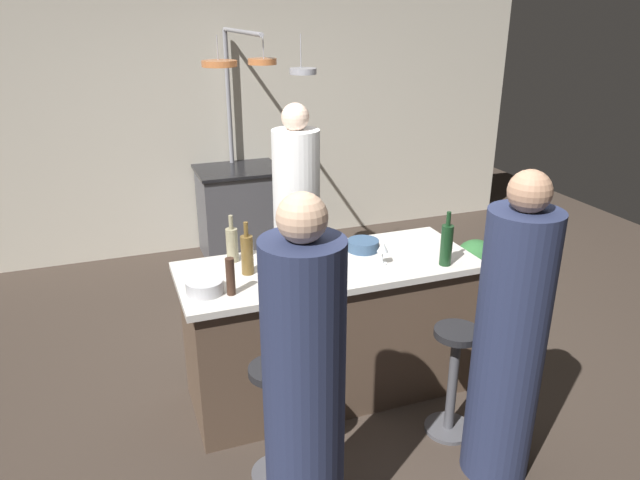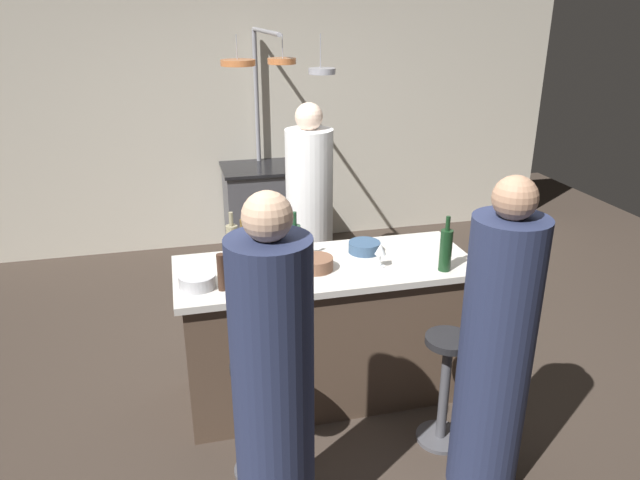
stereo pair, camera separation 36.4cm
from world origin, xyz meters
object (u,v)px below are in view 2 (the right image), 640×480
at_px(stove_range, 264,210).
at_px(wine_glass_by_chef, 380,250).
at_px(bar_stool_right, 445,384).
at_px(guest_right, 495,355).
at_px(potted_plant, 494,272).
at_px(mixing_bowl_wooden, 316,263).
at_px(wine_bottle_red, 446,249).
at_px(wine_glass_near_right_guest, 289,237).
at_px(mixing_bowl_blue, 364,247).
at_px(pepper_mill, 222,272).
at_px(guest_left, 273,391).
at_px(bar_stool_left, 258,414).
at_px(chef, 310,222).
at_px(wine_bottle_green, 295,242).
at_px(wine_bottle_white, 232,240).
at_px(mixing_bowl_steel, 198,281).
at_px(wine_bottle_amber, 243,251).

relative_size(stove_range, wine_glass_by_chef, 6.10).
height_order(bar_stool_right, guest_right, guest_right).
bearing_deg(potted_plant, mixing_bowl_wooden, -153.19).
relative_size(wine_bottle_red, wine_glass_near_right_guest, 2.29).
bearing_deg(mixing_bowl_blue, pepper_mill, -160.76).
bearing_deg(bar_stool_right, guest_left, -159.40).
xyz_separation_m(wine_bottle_red, wine_glass_near_right_guest, (-0.83, 0.48, -0.03)).
bearing_deg(mixing_bowl_wooden, bar_stool_left, -128.45).
bearing_deg(pepper_mill, wine_bottle_red, -2.42).
relative_size(chef, mixing_bowl_wooden, 8.23).
distance_m(stove_range, wine_bottle_green, 2.43).
height_order(guest_left, wine_bottle_green, guest_left).
xyz_separation_m(stove_range, mixing_bowl_blue, (0.28, -2.32, 0.49)).
bearing_deg(wine_bottle_white, wine_bottle_red, -22.60).
relative_size(wine_bottle_green, mixing_bowl_blue, 1.57).
height_order(chef, bar_stool_right, chef).
bearing_deg(bar_stool_right, chef, 102.76).
bearing_deg(wine_glass_by_chef, bar_stool_left, -148.37).
distance_m(bar_stool_left, mixing_bowl_wooden, 0.91).
distance_m(wine_bottle_green, wine_glass_near_right_guest, 0.14).
height_order(chef, pepper_mill, chef).
height_order(pepper_mill, wine_bottle_red, wine_bottle_red).
height_order(bar_stool_right, potted_plant, bar_stool_right).
height_order(guest_right, wine_bottle_red, guest_right).
height_order(stove_range, mixing_bowl_blue, mixing_bowl_blue).
bearing_deg(wine_bottle_red, pepper_mill, 177.58).
xyz_separation_m(bar_stool_left, wine_glass_by_chef, (0.83, 0.51, 0.63)).
xyz_separation_m(guest_left, wine_glass_by_chef, (0.80, 0.90, 0.22)).
height_order(wine_glass_near_right_guest, mixing_bowl_blue, wine_glass_near_right_guest).
xyz_separation_m(chef, wine_glass_by_chef, (0.16, -1.18, 0.22)).
xyz_separation_m(wine_bottle_green, mixing_bowl_steel, (-0.59, -0.22, -0.09)).
bearing_deg(wine_glass_near_right_guest, guest_left, -104.49).
xyz_separation_m(chef, wine_bottle_white, (-0.68, -0.82, 0.22)).
bearing_deg(mixing_bowl_wooden, guest_left, -113.90).
relative_size(potted_plant, mixing_bowl_steel, 2.55).
height_order(wine_glass_near_right_guest, mixing_bowl_steel, wine_glass_near_right_guest).
bearing_deg(bar_stool_right, bar_stool_left, 180.00).
relative_size(potted_plant, pepper_mill, 2.48).
bearing_deg(bar_stool_left, bar_stool_right, 0.00).
height_order(pepper_mill, mixing_bowl_steel, pepper_mill).
bearing_deg(pepper_mill, wine_bottle_amber, 57.31).
bearing_deg(wine_glass_by_chef, stove_range, 96.74).
bearing_deg(wine_bottle_red, stove_range, 103.61).
height_order(wine_bottle_white, mixing_bowl_steel, wine_bottle_white).
distance_m(bar_stool_left, wine_bottle_white, 1.07).
bearing_deg(stove_range, chef, -83.98).
xyz_separation_m(potted_plant, wine_bottle_green, (-1.82, -0.73, 0.73)).
bearing_deg(wine_bottle_red, guest_left, -146.61).
height_order(stove_range, wine_bottle_green, wine_bottle_green).
bearing_deg(wine_bottle_green, wine_bottle_amber, -170.11).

